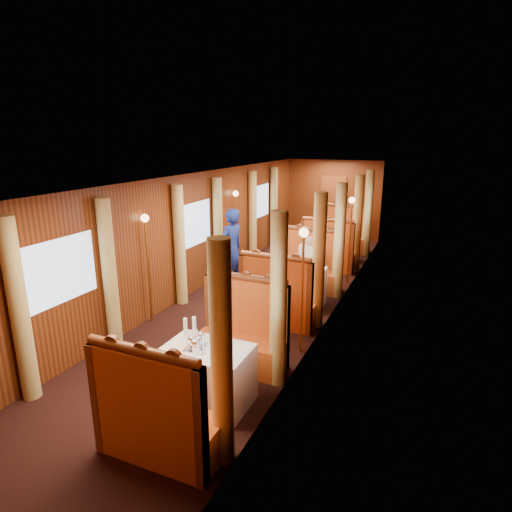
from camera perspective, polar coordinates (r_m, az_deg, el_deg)
The scene contains 48 objects.
floor at distance 8.78m, azimuth 0.65°, elevation -5.79°, with size 3.00×12.00×0.01m, color black, non-canonical shape.
ceiling at distance 8.20m, azimuth 0.70°, elevation 10.68°, with size 3.00×12.00×0.01m, color silver, non-canonical shape.
wall_far at distance 14.04m, azimuth 10.25°, elevation 7.41°, with size 3.00×2.50×0.01m, color brown, non-canonical shape.
wall_left at distance 9.08m, azimuth -8.11°, elevation 3.03°, with size 12.00×2.50×0.01m, color brown, non-canonical shape.
wall_right at distance 7.97m, azimuth 10.68°, elevation 1.13°, with size 12.00×2.50×0.01m, color brown, non-canonical shape.
doorway_far at distance 14.05m, azimuth 10.17°, elevation 6.39°, with size 0.80×0.04×2.00m, color brown.
table_near at distance 5.49m, azimuth -6.52°, elevation -15.59°, with size 1.05×0.72×0.75m, color white.
banquette_near_fwd at distance 4.77m, azimuth -12.99°, elevation -20.65°, with size 1.30×0.55×1.34m.
banquette_near_aft at distance 6.26m, azimuth -1.85°, elevation -10.84°, with size 1.30×0.55×1.34m.
table_mid at distance 8.41m, azimuth 5.38°, elevation -4.13°, with size 1.05×0.72×0.75m, color white.
banquette_mid_fwd at distance 7.49m, azimuth 2.96°, elevation -6.21°, with size 1.30×0.55×1.34m.
banquette_mid_aft at distance 9.31m, azimuth 7.34°, elevation -1.88°, with size 1.30×0.55×1.34m.
table_far at distance 11.65m, azimuth 10.76°, elevation 1.31°, with size 1.05×0.72×0.75m, color white.
banquette_far_fwd at distance 10.68m, azimuth 9.55°, elevation 0.32°, with size 1.30×0.55×1.34m.
banquette_far_aft at distance 12.61m, azimuth 11.81°, elevation 2.57°, with size 1.30×0.55×1.34m.
tea_tray at distance 5.30m, azimuth -7.57°, elevation -12.10°, with size 0.34×0.26×0.01m, color silver.
teapot_left at distance 5.30m, azimuth -8.52°, elevation -11.49°, with size 0.15×0.12×0.13m, color silver, non-canonical shape.
teapot_right at distance 5.19m, azimuth -8.01°, elevation -12.01°, with size 0.17×0.12×0.13m, color silver, non-canonical shape.
teapot_back at distance 5.40m, azimuth -7.30°, elevation -10.95°, with size 0.15×0.11×0.12m, color silver, non-canonical shape.
fruit_plate at distance 5.11m, azimuth -4.38°, elevation -13.01°, with size 0.20×0.20×0.05m.
cup_inboard at distance 5.55m, azimuth -9.37°, elevation -9.72°, with size 0.08×0.08×0.26m.
cup_outboard at distance 5.58m, azimuth -8.22°, elevation -9.54°, with size 0.08×0.08×0.26m.
rose_vase_mid at distance 8.26m, azimuth 5.39°, elevation -0.47°, with size 0.06×0.06×0.36m.
rose_vase_far at distance 11.53m, azimuth 11.06°, elevation 3.96°, with size 0.06×0.06×0.36m.
window_left_near at distance 6.40m, azimuth -24.51°, elevation -1.80°, with size 1.20×0.90×0.01m, color #96ADCE, non-canonical shape.
curtain_left_near_a at distance 5.94m, azimuth -29.03°, elevation -6.48°, with size 0.22×0.22×2.35m, color tan.
curtain_left_near_b at distance 6.92m, azimuth -18.95°, elevation -2.34°, with size 0.22×0.22×2.35m, color tan.
window_right_near at distance 4.71m, azimuth 0.90°, elevation -6.34°, with size 1.20×0.90×0.01m, color #96ADCE, non-canonical shape.
curtain_right_near_a at distance 4.24m, azimuth -4.62°, elevation -13.21°, with size 0.22×0.22×2.35m, color tan.
curtain_right_near_b at distance 5.53m, azimuth 2.99°, elevation -6.02°, with size 0.22×0.22×2.35m, color tan.
window_left_mid at distance 9.03m, azimuth -8.08°, elevation 4.26°, with size 1.20×0.90×0.01m, color #96ADCE, non-canonical shape.
curtain_left_mid_a at distance 8.39m, azimuth -10.15°, elevation 1.36°, with size 0.22×0.22×2.35m, color tan.
curtain_left_mid_b at distance 9.69m, azimuth -5.09°, elevation 3.48°, with size 0.22×0.22×2.35m, color tan.
window_right_mid at distance 7.92m, azimuth 10.64°, elevation 2.54°, with size 1.20×0.90×0.01m, color #96ADCE, non-canonical shape.
curtain_right_mid_a at distance 7.28m, azimuth 8.34°, elevation -0.76°, with size 0.22×0.22×2.35m, color tan.
curtain_right_mid_b at distance 8.75m, azimuth 11.04°, elevation 1.91°, with size 0.22×0.22×2.35m, color tan.
window_left_far at distance 12.10m, azimuth 0.59°, elevation 7.31°, with size 1.20×0.90×0.01m, color #96ADCE, non-canonical shape.
curtain_left_far_a at distance 11.40m, azimuth -0.45°, elevation 5.39°, with size 0.22×0.22×2.35m, color tan.
curtain_left_far_b at distance 12.82m, azimuth 2.38°, elevation 6.53°, with size 0.22×0.22×2.35m, color tan.
window_right_far at distance 11.30m, azimuth 14.69°, elevation 6.20°, with size 1.20×0.90×0.01m, color #96ADCE, non-canonical shape.
curtain_right_far_a at distance 10.61m, azimuth 13.35°, elevation 4.18°, with size 0.22×0.22×2.35m, color tan.
curtain_right_far_b at distance 12.13m, azimuth 14.70°, elevation 5.50°, with size 0.22×0.22×2.35m, color tan.
sconce_left_fore at distance 7.59m, azimuth -14.35°, elevation 1.22°, with size 0.14×0.14×1.95m.
sconce_right_fore at distance 6.32m, azimuth 6.27°, elevation -1.26°, with size 0.14×0.14×1.95m.
sconce_left_aft at distance 10.51m, azimuth -2.70°, elevation 5.64°, with size 0.14×0.14×1.95m.
sconce_right_aft at distance 9.63m, azimuth 12.50°, elevation 4.36°, with size 0.14×0.14×1.95m.
steward at distance 9.17m, azimuth -3.31°, elevation 0.90°, with size 0.64×0.42×1.76m, color navy.
passenger at distance 9.02m, azimuth 7.02°, elevation -0.34°, with size 0.40×0.44×0.76m.
Camera 1 is at (3.15, -7.54, 3.22)m, focal length 30.00 mm.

